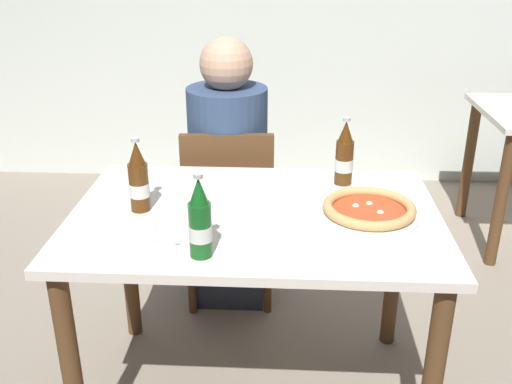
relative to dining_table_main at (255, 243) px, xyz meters
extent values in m
cube|color=silver|center=(0.00, 0.00, 0.10)|extent=(1.20, 0.80, 0.03)
cylinder|color=brown|center=(-0.54, -0.34, -0.28)|extent=(0.06, 0.06, 0.72)
cylinder|color=brown|center=(-0.54, 0.34, -0.28)|extent=(0.06, 0.06, 0.72)
cylinder|color=brown|center=(0.54, 0.34, -0.28)|extent=(0.06, 0.06, 0.72)
cube|color=brown|center=(-0.15, 0.68, -0.21)|extent=(0.43, 0.43, 0.04)
cube|color=brown|center=(-0.14, 0.50, 0.01)|extent=(0.38, 0.06, 0.40)
cylinder|color=brown|center=(0.00, 0.86, -0.43)|extent=(0.04, 0.04, 0.41)
cylinder|color=brown|center=(-0.34, 0.84, -0.43)|extent=(0.04, 0.04, 0.41)
cylinder|color=brown|center=(0.03, 0.52, -0.43)|extent=(0.04, 0.04, 0.41)
cylinder|color=brown|center=(-0.31, 0.50, -0.43)|extent=(0.04, 0.04, 0.41)
cube|color=#2D3342|center=(-0.15, 0.66, -0.41)|extent=(0.32, 0.28, 0.45)
cylinder|color=#33476B|center=(-0.15, 0.66, 0.09)|extent=(0.34, 0.34, 0.55)
sphere|color=tan|center=(-0.15, 0.66, 0.46)|extent=(0.22, 0.22, 0.22)
cylinder|color=brown|center=(1.18, 1.01, -0.28)|extent=(0.06, 0.06, 0.72)
cylinder|color=brown|center=(1.18, 1.59, -0.28)|extent=(0.06, 0.06, 0.72)
cylinder|color=white|center=(0.37, -0.01, 0.12)|extent=(0.32, 0.32, 0.01)
cylinder|color=#CC4723|center=(0.37, -0.01, 0.13)|extent=(0.23, 0.23, 0.01)
torus|color=tan|center=(0.37, -0.01, 0.14)|extent=(0.30, 0.30, 0.03)
sphere|color=silver|center=(0.33, 0.02, 0.13)|extent=(0.02, 0.02, 0.02)
sphere|color=silver|center=(0.40, -0.03, 0.13)|extent=(0.02, 0.02, 0.02)
sphere|color=silver|center=(0.37, 0.04, 0.13)|extent=(0.02, 0.02, 0.02)
cylinder|color=#14591E|center=(-0.14, -0.29, 0.19)|extent=(0.06, 0.06, 0.16)
cone|color=#14591E|center=(-0.14, -0.29, 0.31)|extent=(0.05, 0.05, 0.07)
cylinder|color=#B7B7BC|center=(-0.14, -0.29, 0.36)|extent=(0.03, 0.03, 0.01)
cylinder|color=white|center=(-0.14, -0.29, 0.19)|extent=(0.07, 0.07, 0.04)
cylinder|color=#512D0F|center=(-0.38, 0.00, 0.19)|extent=(0.06, 0.06, 0.16)
cone|color=#512D0F|center=(-0.38, 0.00, 0.31)|extent=(0.05, 0.05, 0.07)
cylinder|color=#B7B7BC|center=(-0.38, 0.00, 0.36)|extent=(0.03, 0.03, 0.01)
cylinder|color=white|center=(-0.38, 0.00, 0.19)|extent=(0.07, 0.07, 0.04)
cylinder|color=#512D0F|center=(0.30, 0.26, 0.19)|extent=(0.06, 0.06, 0.16)
cone|color=#512D0F|center=(0.30, 0.26, 0.31)|extent=(0.05, 0.05, 0.07)
cylinder|color=#B7B7BC|center=(0.30, 0.26, 0.36)|extent=(0.03, 0.03, 0.01)
cylinder|color=white|center=(0.30, 0.26, 0.19)|extent=(0.07, 0.07, 0.04)
cube|color=white|center=(-0.28, -0.15, 0.12)|extent=(0.23, 0.23, 0.00)
cube|color=silver|center=(-0.26, -0.15, 0.12)|extent=(0.10, 0.17, 0.00)
cube|color=silver|center=(-0.30, -0.15, 0.12)|extent=(0.05, 0.17, 0.00)
camera|label=1|loc=(0.10, -1.72, 0.94)|focal=41.14mm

